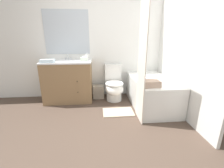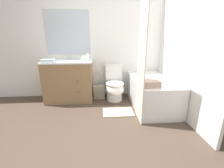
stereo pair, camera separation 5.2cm
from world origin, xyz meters
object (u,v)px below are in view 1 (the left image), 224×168
(vanity_cabinet, at_px, (68,81))
(tissue_box, at_px, (84,59))
(sink_faucet, at_px, (68,58))
(hand_towel_folded, at_px, (47,61))
(bath_mat, at_px, (118,112))
(soap_dispenser, at_px, (87,57))
(bathtub, at_px, (151,92))
(wastebasket, at_px, (99,92))
(toilet, at_px, (114,86))
(bath_towel_folded, at_px, (151,83))

(vanity_cabinet, bearing_deg, tissue_box, 0.81)
(sink_faucet, height_order, hand_towel_folded, sink_faucet)
(hand_towel_folded, relative_size, bath_mat, 0.47)
(vanity_cabinet, bearing_deg, soap_dispenser, 4.31)
(bathtub, bearing_deg, soap_dispenser, 160.85)
(tissue_box, bearing_deg, bathtub, -17.26)
(tissue_box, bearing_deg, soap_dispenser, 22.11)
(wastebasket, relative_size, hand_towel_folded, 1.12)
(vanity_cabinet, xyz_separation_m, wastebasket, (0.66, 0.08, -0.31))
(toilet, distance_m, soap_dispenser, 0.86)
(tissue_box, bearing_deg, hand_towel_folded, -165.58)
(wastebasket, distance_m, soap_dispenser, 0.85)
(bathtub, bearing_deg, bath_towel_folded, -112.31)
(vanity_cabinet, distance_m, bathtub, 1.80)
(tissue_box, relative_size, hand_towel_folded, 0.52)
(sink_faucet, xyz_separation_m, toilet, (1.01, -0.27, -0.60))
(sink_faucet, height_order, bath_towel_folded, sink_faucet)
(wastebasket, distance_m, tissue_box, 0.84)
(bathtub, relative_size, soap_dispenser, 8.88)
(vanity_cabinet, distance_m, sink_faucet, 0.51)
(bathtub, bearing_deg, bath_mat, -158.36)
(bathtub, distance_m, tissue_box, 1.58)
(bathtub, xyz_separation_m, soap_dispenser, (-1.31, 0.46, 0.67))
(tissue_box, height_order, bath_mat, tissue_box)
(tissue_box, distance_m, soap_dispenser, 0.08)
(bath_towel_folded, bearing_deg, tissue_box, 142.34)
(bathtub, distance_m, bath_mat, 0.83)
(sink_faucet, bearing_deg, tissue_box, -27.75)
(vanity_cabinet, relative_size, bathtub, 0.73)
(soap_dispenser, xyz_separation_m, bath_towel_folded, (1.11, -0.94, -0.34))
(vanity_cabinet, relative_size, toilet, 1.32)
(soap_dispenser, xyz_separation_m, hand_towel_folded, (-0.77, -0.21, -0.04))
(sink_faucet, relative_size, soap_dispenser, 0.89)
(vanity_cabinet, bearing_deg, bathtub, -13.67)
(vanity_cabinet, relative_size, bath_mat, 1.80)
(bathtub, xyz_separation_m, hand_towel_folded, (-2.08, 0.25, 0.63))
(vanity_cabinet, height_order, tissue_box, tissue_box)
(sink_faucet, distance_m, bathtub, 1.95)
(hand_towel_folded, bearing_deg, toilet, 4.18)
(toilet, xyz_separation_m, tissue_box, (-0.64, 0.08, 0.60))
(tissue_box, bearing_deg, toilet, -7.31)
(wastebasket, relative_size, soap_dispenser, 1.88)
(toilet, relative_size, tissue_box, 5.55)
(vanity_cabinet, bearing_deg, wastebasket, 6.68)
(bath_towel_folded, bearing_deg, wastebasket, 132.02)
(toilet, bearing_deg, bathtub, -25.19)
(tissue_box, bearing_deg, wastebasket, 13.67)
(tissue_box, xyz_separation_m, bath_mat, (0.66, -0.72, -0.92))
(bathtub, relative_size, wastebasket, 4.72)
(sink_faucet, relative_size, bathtub, 0.10)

